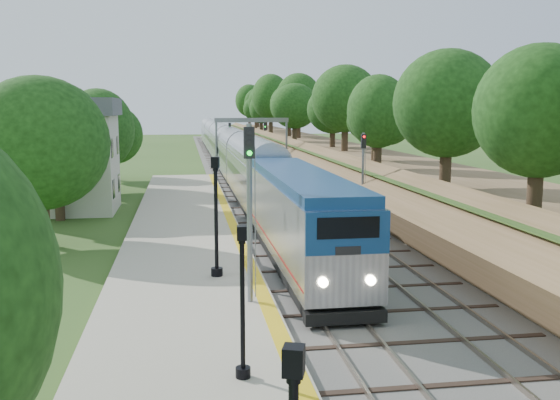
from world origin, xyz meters
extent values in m
plane|color=#2D4C19|center=(0.00, 0.00, 0.00)|extent=(320.00, 320.00, 0.00)
cube|color=#4C4944|center=(2.00, 60.00, 0.06)|extent=(9.50, 170.00, 0.12)
cube|color=gray|center=(-0.72, 60.00, 0.20)|extent=(0.08, 170.00, 0.16)
cube|color=gray|center=(0.72, 60.00, 0.20)|extent=(0.08, 170.00, 0.16)
cube|color=gray|center=(3.28, 60.00, 0.20)|extent=(0.08, 170.00, 0.16)
cube|color=gray|center=(4.72, 60.00, 0.20)|extent=(0.08, 170.00, 0.16)
cube|color=#A9A188|center=(-5.20, 16.00, 0.19)|extent=(6.40, 68.00, 0.38)
cube|color=gold|center=(-2.35, 16.00, 0.39)|extent=(0.55, 68.00, 0.01)
cube|color=brown|center=(11.50, 60.00, 1.50)|extent=(9.00, 170.00, 3.00)
cube|color=brown|center=(7.60, 60.00, 1.30)|extent=(4.47, 170.00, 4.54)
cylinder|color=#332316|center=(10.00, 10.00, 4.31)|extent=(0.60, 0.60, 2.62)
sphere|color=black|center=(10.00, 10.00, 7.88)|extent=(5.70, 5.70, 5.70)
cylinder|color=#332316|center=(10.00, 60.00, 4.31)|extent=(0.60, 0.60, 2.62)
sphere|color=black|center=(10.00, 60.00, 7.88)|extent=(5.70, 5.70, 5.70)
cylinder|color=#332316|center=(10.00, 110.00, 4.31)|extent=(0.60, 0.60, 2.62)
sphere|color=black|center=(10.00, 110.00, 7.88)|extent=(5.70, 5.70, 5.70)
cube|color=beige|center=(-14.00, 30.00, 3.40)|extent=(8.00, 6.00, 6.80)
cube|color=#505258|center=(-14.00, 30.00, 7.40)|extent=(8.60, 6.60, 1.20)
cube|color=black|center=(-9.99, 28.20, 1.80)|extent=(0.05, 1.10, 1.30)
cube|color=black|center=(-9.99, 31.80, 1.80)|extent=(0.05, 1.10, 1.30)
cube|color=black|center=(-9.99, 28.20, 4.60)|extent=(0.05, 1.10, 1.30)
cube|color=black|center=(-9.99, 31.80, 4.60)|extent=(0.05, 1.10, 1.30)
cylinder|color=slate|center=(-1.50, 55.00, 3.10)|extent=(0.24, 0.24, 6.20)
cylinder|color=slate|center=(6.50, 55.00, 3.10)|extent=(0.24, 0.24, 6.20)
cube|color=slate|center=(2.50, 55.00, 5.95)|extent=(8.40, 0.25, 0.50)
cube|color=black|center=(0.00, 54.85, 5.20)|extent=(0.30, 0.20, 0.90)
cube|color=black|center=(4.00, 54.85, 5.20)|extent=(0.30, 0.20, 0.90)
cylinder|color=#332316|center=(-12.00, 26.00, 1.22)|extent=(0.60, 0.60, 2.45)
sphere|color=black|center=(-12.00, 26.00, 4.55)|extent=(5.32, 5.32, 5.32)
cylinder|color=#332316|center=(-12.00, 42.00, 1.22)|extent=(0.60, 0.60, 2.45)
sphere|color=black|center=(-12.00, 42.00, 4.55)|extent=(5.32, 5.32, 5.32)
cube|color=black|center=(0.00, 11.99, 0.56)|extent=(2.59, 16.22, 0.56)
cube|color=#B7BAC1|center=(0.00, 11.99, 2.44)|extent=(2.82, 16.89, 3.19)
cube|color=navy|center=(0.00, 11.99, 4.24)|extent=(2.70, 16.22, 0.41)
cube|color=navy|center=(0.00, 3.52, 3.33)|extent=(2.79, 0.10, 1.41)
cube|color=black|center=(0.00, 3.48, 3.52)|extent=(2.06, 0.06, 0.70)
cube|color=maroon|center=(0.00, 11.99, 1.36)|extent=(2.84, 16.56, 0.09)
cube|color=#B7BAC1|center=(0.00, 30.43, 2.11)|extent=(2.82, 18.77, 3.66)
cube|color=#B7BAC1|center=(0.00, 49.80, 2.11)|extent=(2.82, 18.77, 3.66)
cube|color=#B7BAC1|center=(0.00, 69.17, 2.11)|extent=(2.82, 18.77, 3.66)
cube|color=#B7BAC1|center=(0.00, 88.54, 2.11)|extent=(2.82, 18.77, 3.66)
cube|color=#B7BAC1|center=(0.00, 107.91, 2.11)|extent=(2.82, 18.77, 3.66)
cube|color=black|center=(-3.90, -8.49, 4.29)|extent=(0.33, 0.33, 0.37)
cube|color=silver|center=(-3.90, -8.49, 4.29)|extent=(0.23, 0.23, 0.28)
cylinder|color=black|center=(-3.76, -0.24, 0.52)|extent=(0.40, 0.40, 0.27)
cylinder|color=black|center=(-3.76, -0.24, 2.27)|extent=(0.13, 0.13, 3.51)
cube|color=black|center=(-3.76, -0.24, 4.21)|extent=(0.27, 0.27, 0.36)
cube|color=silver|center=(-3.76, -0.24, 4.21)|extent=(0.19, 0.19, 0.27)
cylinder|color=black|center=(-3.91, 9.80, 0.55)|extent=(0.49, 0.49, 0.34)
cylinder|color=black|center=(-3.91, 9.80, 2.73)|extent=(0.16, 0.16, 4.36)
cube|color=black|center=(-3.91, 9.80, 5.13)|extent=(0.37, 0.37, 0.45)
cube|color=silver|center=(-3.91, 9.80, 5.13)|extent=(0.27, 0.27, 0.34)
cylinder|color=slate|center=(-2.90, 6.14, 3.58)|extent=(0.20, 0.20, 6.40)
cube|color=black|center=(-2.90, 6.14, 6.12)|extent=(0.38, 0.24, 1.10)
cylinder|color=#0CE526|center=(-2.90, 5.99, 6.12)|extent=(0.18, 0.07, 0.18)
cylinder|color=slate|center=(6.20, 23.02, 2.94)|extent=(0.16, 0.16, 5.64)
cube|color=black|center=(6.20, 23.02, 5.21)|extent=(0.31, 0.20, 0.91)
cylinder|color=#FF0C0C|center=(6.20, 22.91, 5.21)|extent=(0.15, 0.05, 0.15)
camera|label=1|loc=(-5.16, -15.56, 7.32)|focal=40.00mm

